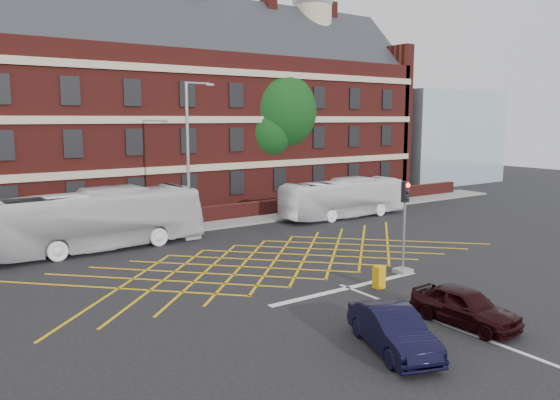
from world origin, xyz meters
TOP-DOWN VIEW (x-y plane):
  - ground at (0.00, 0.00)m, footprint 120.00×120.00m
  - victorian_building at (0.25, 22.00)m, footprint 51.00×12.17m
  - boundary_wall at (0.00, 13.00)m, footprint 56.00×0.50m
  - far_pavement at (0.00, 12.00)m, footprint 60.00×3.00m
  - glass_block at (34.00, 21.00)m, footprint 14.00×10.00m
  - box_junction_hatching at (0.00, 2.00)m, footprint 8.22×8.22m
  - stop_line at (0.00, -3.50)m, footprint 8.00×0.30m
  - centre_line at (0.00, -10.00)m, footprint 0.15×14.00m
  - bus_left at (-6.77, 9.42)m, footprint 12.02×3.26m
  - bus_right at (10.89, 9.17)m, footprint 10.09×2.59m
  - car_navy at (-3.09, -8.96)m, footprint 2.72×4.31m
  - car_maroon at (0.55, -8.87)m, footprint 1.70×3.94m
  - deciduous_tree at (10.94, 18.46)m, footprint 7.73×7.56m
  - traffic_light_near at (3.60, -3.24)m, footprint 0.70×0.70m
  - street_lamp at (-1.21, 9.14)m, footprint 2.25×1.00m
  - utility_cabinet at (1.07, -4.22)m, footprint 0.41×0.39m

SIDE VIEW (x-z plane):
  - ground at x=0.00m, z-range 0.00..0.00m
  - box_junction_hatching at x=0.00m, z-range 0.00..0.02m
  - stop_line at x=0.00m, z-range 0.00..0.02m
  - centre_line at x=0.00m, z-range 0.00..0.02m
  - far_pavement at x=0.00m, z-range 0.00..0.12m
  - utility_cabinet at x=1.07m, z-range 0.00..0.95m
  - boundary_wall at x=0.00m, z-range 0.00..1.10m
  - car_maroon at x=0.55m, z-range 0.00..1.33m
  - car_navy at x=-3.09m, z-range 0.00..1.34m
  - bus_right at x=10.89m, z-range 0.00..2.79m
  - bus_left at x=-6.77m, z-range 0.00..3.32m
  - traffic_light_near at x=3.60m, z-range -0.37..3.90m
  - street_lamp at x=-1.21m, z-range -1.41..7.76m
  - glass_block at x=34.00m, z-range 0.00..10.00m
  - deciduous_tree at x=10.94m, z-range 1.41..12.87m
  - victorian_building at x=0.25m, z-range -2.36..18.04m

